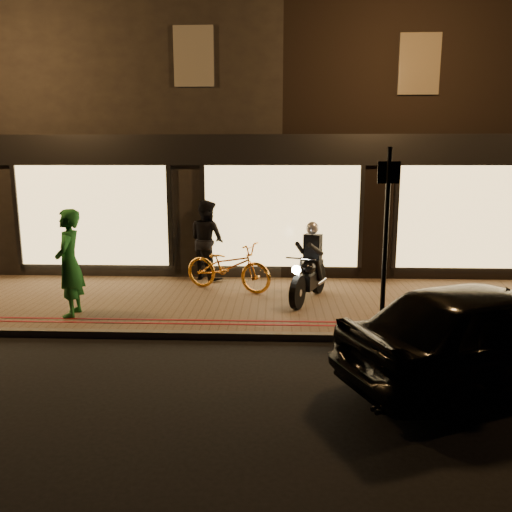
# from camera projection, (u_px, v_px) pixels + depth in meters

# --- Properties ---
(ground) EXTENTS (90.00, 90.00, 0.00)m
(ground) POSITION_uv_depth(u_px,v_px,m) (283.00, 341.00, 8.16)
(ground) COLOR black
(ground) RESTS_ON ground
(sidewalk) EXTENTS (50.00, 4.00, 0.12)m
(sidewalk) POSITION_uv_depth(u_px,v_px,m) (282.00, 303.00, 10.11)
(sidewalk) COLOR brown
(sidewalk) RESTS_ON ground
(kerb_stone) EXTENTS (50.00, 0.14, 0.12)m
(kerb_stone) POSITION_uv_depth(u_px,v_px,m) (283.00, 336.00, 8.20)
(kerb_stone) COLOR #59544C
(kerb_stone) RESTS_ON ground
(red_kerb_lines) EXTENTS (50.00, 0.26, 0.01)m
(red_kerb_lines) POSITION_uv_depth(u_px,v_px,m) (282.00, 323.00, 8.68)
(red_kerb_lines) COLOR maroon
(red_kerb_lines) RESTS_ON sidewalk
(building_row) EXTENTS (48.00, 10.11, 8.50)m
(building_row) POSITION_uv_depth(u_px,v_px,m) (281.00, 119.00, 16.19)
(building_row) COLOR black
(building_row) RESTS_ON ground
(motorcycle) EXTENTS (0.91, 1.84, 1.59)m
(motorcycle) POSITION_uv_depth(u_px,v_px,m) (310.00, 270.00, 10.04)
(motorcycle) COLOR black
(motorcycle) RESTS_ON sidewalk
(sign_post) EXTENTS (0.35, 0.09, 3.00)m
(sign_post) POSITION_uv_depth(u_px,v_px,m) (386.00, 230.00, 8.10)
(sign_post) COLOR black
(sign_post) RESTS_ON sidewalk
(bicycle_gold) EXTENTS (2.14, 1.43, 1.07)m
(bicycle_gold) POSITION_uv_depth(u_px,v_px,m) (228.00, 266.00, 10.80)
(bicycle_gold) COLOR orange
(bicycle_gold) RESTS_ON sidewalk
(person_green) EXTENTS (0.54, 0.76, 1.95)m
(person_green) POSITION_uv_depth(u_px,v_px,m) (69.00, 263.00, 8.95)
(person_green) COLOR #1B682A
(person_green) RESTS_ON sidewalk
(person_dark) EXTENTS (1.16, 1.15, 1.89)m
(person_dark) POSITION_uv_depth(u_px,v_px,m) (207.00, 240.00, 11.76)
(person_dark) COLOR black
(person_dark) RESTS_ON sidewalk
(parked_car) EXTENTS (4.44, 3.17, 1.40)m
(parked_car) POSITION_uv_depth(u_px,v_px,m) (492.00, 334.00, 6.45)
(parked_car) COLOR black
(parked_car) RESTS_ON ground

